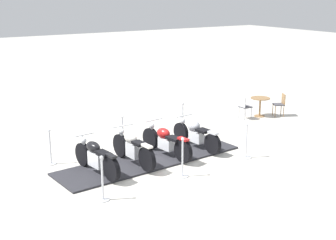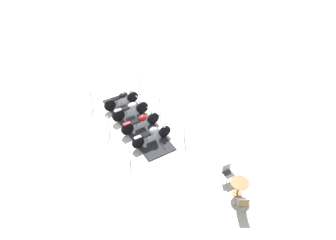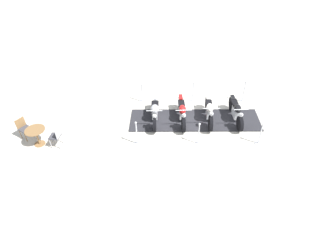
{
  "view_description": "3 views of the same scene",
  "coord_description": "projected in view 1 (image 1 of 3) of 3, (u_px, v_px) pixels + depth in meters",
  "views": [
    {
      "loc": [
        6.54,
        11.26,
        4.88
      ],
      "look_at": [
        -1.14,
        -0.82,
        0.89
      ],
      "focal_mm": 50.1,
      "sensor_mm": 36.0,
      "label": 1
    },
    {
      "loc": [
        -11.62,
        3.99,
        10.16
      ],
      "look_at": [
        -1.59,
        -1.15,
        0.95
      ],
      "focal_mm": 31.17,
      "sensor_mm": 36.0,
      "label": 2
    },
    {
      "loc": [
        -0.45,
        -9.92,
        7.73
      ],
      "look_at": [
        -1.13,
        -1.07,
        0.8
      ],
      "focal_mm": 29.92,
      "sensor_mm": 36.0,
      "label": 3
    }
  ],
  "objects": [
    {
      "name": "stanchion_right_rear",
      "position": [
        51.0,
        152.0,
        13.49
      ],
      "size": [
        0.29,
        0.29,
        1.06
      ],
      "color": "silver",
      "rests_on": "ground_plane"
    },
    {
      "name": "motorcycle_chrome",
      "position": [
        195.0,
        133.0,
        14.76
      ],
      "size": [
        0.66,
        2.16,
        0.94
      ],
      "rotation": [
        0.0,
        0.0,
        -1.48
      ],
      "color": "black",
      "rests_on": "display_platform"
    },
    {
      "name": "stanchion_right_mid",
      "position": [
        123.0,
        136.0,
        14.91
      ],
      "size": [
        0.29,
        0.29,
        1.06
      ],
      "color": "silver",
      "rests_on": "ground_plane"
    },
    {
      "name": "stanchion_left_mid",
      "position": [
        182.0,
        164.0,
        12.58
      ],
      "size": [
        0.33,
        0.33,
        1.11
      ],
      "color": "silver",
      "rests_on": "ground_plane"
    },
    {
      "name": "stanchion_left_front",
      "position": [
        246.0,
        147.0,
        14.01
      ],
      "size": [
        0.35,
        0.35,
        1.08
      ],
      "color": "silver",
      "rests_on": "ground_plane"
    },
    {
      "name": "cafe_chair_across_table",
      "position": [
        244.0,
        106.0,
        18.17
      ],
      "size": [
        0.41,
        0.41,
        0.9
      ],
      "rotation": [
        0.0,
        0.0,
        3.11
      ],
      "color": "#B7B7BC",
      "rests_on": "ground_plane"
    },
    {
      "name": "cafe_chair_near_table",
      "position": [
        280.0,
        103.0,
        18.63
      ],
      "size": [
        0.54,
        0.54,
        0.9
      ],
      "rotation": [
        0.0,
        0.0,
        -0.49
      ],
      "color": "olive",
      "rests_on": "ground_plane"
    },
    {
      "name": "display_platform",
      "position": [
        150.0,
        160.0,
        13.84
      ],
      "size": [
        5.85,
        2.02,
        0.05
      ],
      "primitive_type": "cube",
      "rotation": [
        0.0,
        0.0,
        0.08
      ],
      "color": "#28282D",
      "rests_on": "ground_plane"
    },
    {
      "name": "motorcycle_maroon",
      "position": [
        166.0,
        141.0,
        14.07
      ],
      "size": [
        0.67,
        2.21,
        0.98
      ],
      "rotation": [
        0.0,
        0.0,
        -1.45
      ],
      "color": "black",
      "rests_on": "display_platform"
    },
    {
      "name": "ground_plane",
      "position": [
        150.0,
        161.0,
        13.84
      ],
      "size": [
        80.0,
        80.0,
        0.0
      ],
      "primitive_type": "plane",
      "color": "beige"
    },
    {
      "name": "motorcycle_black",
      "position": [
        96.0,
        157.0,
        12.7
      ],
      "size": [
        0.61,
        2.12,
        0.97
      ],
      "rotation": [
        0.0,
        0.0,
        -1.44
      ],
      "color": "black",
      "rests_on": "display_platform"
    },
    {
      "name": "cafe_table",
      "position": [
        260.0,
        102.0,
        18.57
      ],
      "size": [
        0.76,
        0.76,
        0.76
      ],
      "color": "olive",
      "rests_on": "ground_plane"
    },
    {
      "name": "stanchion_left_rear",
      "position": [
        103.0,
        185.0,
        11.16
      ],
      "size": [
        0.31,
        0.31,
        1.14
      ],
      "color": "silver",
      "rests_on": "ground_plane"
    },
    {
      "name": "motorcycle_cream",
      "position": [
        133.0,
        148.0,
        13.38
      ],
      "size": [
        0.71,
        2.13,
        1.02
      ],
      "rotation": [
        0.0,
        0.0,
        -1.51
      ],
      "color": "black",
      "rests_on": "display_platform"
    },
    {
      "name": "stanchion_right_front",
      "position": [
        183.0,
        124.0,
        16.33
      ],
      "size": [
        0.35,
        0.35,
        1.14
      ],
      "color": "silver",
      "rests_on": "ground_plane"
    }
  ]
}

